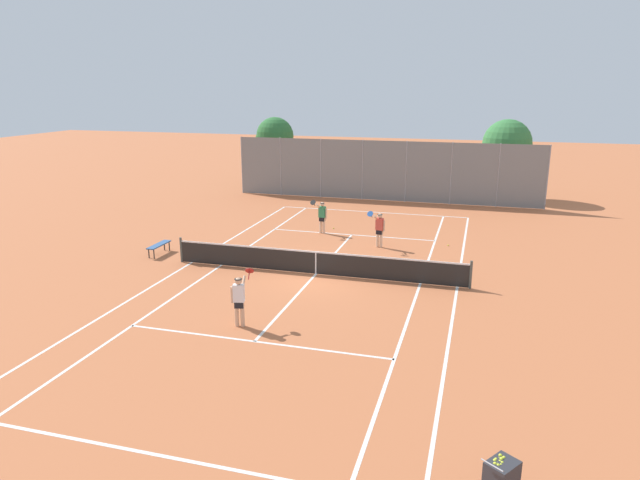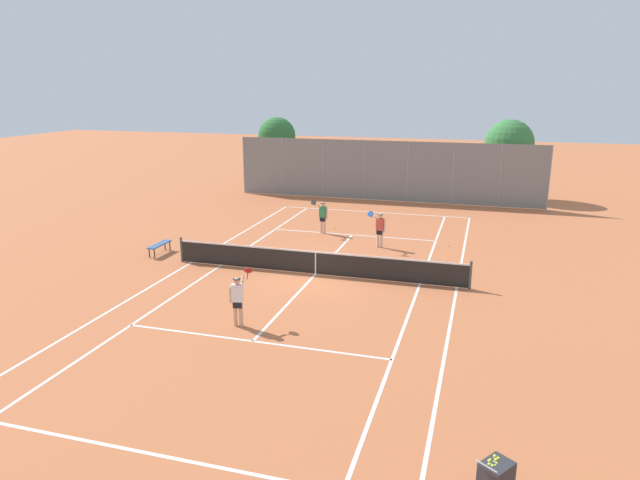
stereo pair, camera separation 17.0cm
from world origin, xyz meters
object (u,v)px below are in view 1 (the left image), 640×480
at_px(player_far_right, 379,228).
at_px(player_far_left, 322,215).
at_px(loose_tennis_ball_0, 334,228).
at_px(tree_behind_left, 273,137).
at_px(player_near_side, 239,298).
at_px(ball_cart, 501,477).
at_px(tree_behind_right, 508,145).
at_px(tennis_net, 316,262).
at_px(loose_tennis_ball_1, 448,245).
at_px(courtside_bench, 159,245).

bearing_deg(player_far_right, player_far_left, 151.45).
bearing_deg(loose_tennis_ball_0, tree_behind_left, 123.19).
xyz_separation_m(player_far_left, tree_behind_left, (-7.34, 12.76, 2.61)).
height_order(player_near_side, loose_tennis_ball_0, player_near_side).
bearing_deg(ball_cart, player_near_side, 142.28).
bearing_deg(loose_tennis_ball_0, tree_behind_right, 52.16).
distance_m(loose_tennis_ball_0, tree_behind_right, 14.74).
height_order(player_near_side, player_far_left, same).
distance_m(tennis_net, player_far_left, 6.52).
height_order(ball_cart, loose_tennis_ball_1, ball_cart).
bearing_deg(ball_cart, tennis_net, 120.82).
bearing_deg(tree_behind_right, loose_tennis_ball_1, -102.18).
distance_m(loose_tennis_ball_0, courtside_bench, 9.13).
height_order(tennis_net, loose_tennis_ball_0, tennis_net).
bearing_deg(loose_tennis_ball_1, loose_tennis_ball_0, 164.32).
bearing_deg(courtside_bench, loose_tennis_ball_0, 46.48).
xyz_separation_m(tennis_net, ball_cart, (6.81, -11.41, 0.02)).
bearing_deg(tennis_net, tree_behind_left, 114.94).
height_order(player_far_left, courtside_bench, player_far_left).
bearing_deg(tree_behind_left, courtside_bench, -85.64).
height_order(tennis_net, player_far_left, player_far_left).
height_order(courtside_bench, tree_behind_right, tree_behind_right).
xyz_separation_m(ball_cart, courtside_bench, (-14.28, 12.14, -0.12)).
bearing_deg(ball_cart, player_far_left, 115.19).
xyz_separation_m(player_far_left, player_far_right, (3.25, -1.77, 0.00)).
xyz_separation_m(loose_tennis_ball_0, tree_behind_right, (8.79, 11.32, 3.45)).
relative_size(player_near_side, tree_behind_right, 0.34).
xyz_separation_m(player_far_right, tree_behind_right, (5.88, 14.11, 2.55)).
bearing_deg(tree_behind_right, player_far_left, -126.49).
relative_size(loose_tennis_ball_0, courtside_bench, 0.04).
relative_size(tennis_net, loose_tennis_ball_0, 181.82).
bearing_deg(player_far_right, tennis_net, -110.61).
xyz_separation_m(player_far_left, loose_tennis_ball_0, (0.34, 1.02, -0.89)).
distance_m(player_near_side, player_far_right, 10.36).
height_order(ball_cart, tree_behind_left, tree_behind_left).
xyz_separation_m(courtside_bench, tree_behind_right, (15.07, 17.93, 3.07)).
bearing_deg(tree_behind_left, player_near_side, -71.94).
height_order(loose_tennis_ball_0, courtside_bench, courtside_bench).
bearing_deg(loose_tennis_ball_1, tree_behind_right, 77.82).
distance_m(ball_cart, loose_tennis_ball_0, 20.40).
distance_m(tennis_net, loose_tennis_ball_0, 7.46).
relative_size(tennis_net, player_far_left, 6.76).
relative_size(player_near_side, player_far_left, 1.00).
bearing_deg(player_far_left, courtside_bench, -136.75).
xyz_separation_m(tennis_net, player_far_left, (-1.53, 6.32, 0.42)).
distance_m(loose_tennis_ball_1, tree_behind_right, 13.73).
relative_size(ball_cart, tree_behind_left, 0.19).
distance_m(player_far_left, loose_tennis_ball_1, 6.42).
bearing_deg(loose_tennis_ball_1, tennis_net, -130.22).
height_order(loose_tennis_ball_0, tree_behind_right, tree_behind_right).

